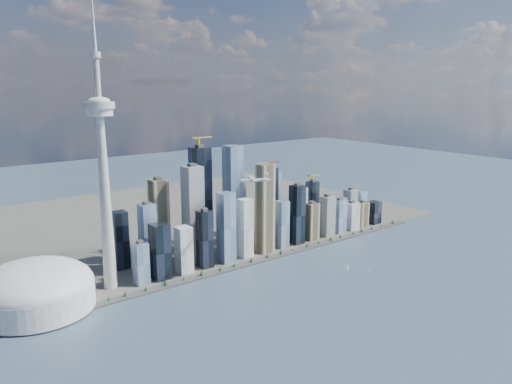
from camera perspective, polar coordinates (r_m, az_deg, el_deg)
ground at (r=950.57m, az=8.84°, el=-12.31°), size 4000.00×4000.00×0.00m
seawall at (r=1121.46m, az=-0.54°, el=-8.10°), size 1100.00×22.00×4.00m
land at (r=1487.70m, az=-11.11°, el=-3.15°), size 1400.00×900.00×3.00m
shoreline_trees at (r=1119.09m, az=-0.54°, el=-7.78°), size 960.53×7.20×8.80m
skyscraper_cluster at (r=1196.36m, az=-0.79°, el=-2.61°), size 736.00×142.00×272.30m
needle_tower at (r=970.13m, az=-17.06°, el=2.41°), size 56.00×56.00×550.50m
dome_stadium at (r=975.00m, az=-23.90°, el=-10.11°), size 200.00×200.00×86.00m
airplane at (r=990.10m, az=-0.17°, el=1.42°), size 63.36×56.87×16.24m
sailboat_west at (r=1110.92m, az=10.43°, el=-8.46°), size 7.20×2.30×9.98m
sailboat_east at (r=1110.30m, az=12.84°, el=-8.59°), size 6.62×3.85×9.38m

